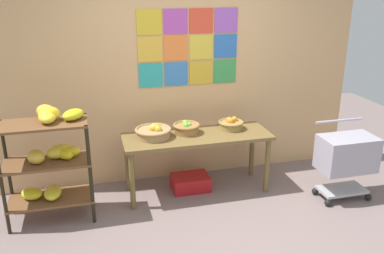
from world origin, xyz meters
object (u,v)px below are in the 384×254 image
Objects in this scene: banana_shelf_unit at (50,153)px; produce_crate_under_table at (190,182)px; display_table at (197,142)px; shopping_cart at (346,156)px; fruit_basket_centre at (186,128)px; fruit_basket_right at (154,132)px; fruit_basket_back_right at (231,124)px.

banana_shelf_unit reaches higher than produce_crate_under_table.
shopping_cart is at bearing -20.46° from display_table.
banana_shelf_unit is at bearing -173.38° from display_table.
banana_shelf_unit is 1.52m from fruit_basket_centre.
fruit_basket_right reaches higher than display_table.
fruit_basket_back_right is at bearing 12.43° from display_table.
fruit_basket_back_right is 0.67× the size of produce_crate_under_table.
banana_shelf_unit is at bearing -169.39° from fruit_basket_centre.
banana_shelf_unit is 1.61m from display_table.
display_table is 5.71× the size of fruit_basket_back_right.
banana_shelf_unit reaches higher than fruit_basket_centre.
shopping_cart reaches higher than fruit_basket_centre.
produce_crate_under_table is at bearing -54.06° from fruit_basket_centre.
produce_crate_under_table is 1.82m from shopping_cart.
shopping_cart reaches higher than display_table.
banana_shelf_unit reaches higher than display_table.
banana_shelf_unit reaches higher than shopping_cart.
fruit_basket_centre is 0.35× the size of shopping_cart.
produce_crate_under_table is at bearing -174.34° from fruit_basket_back_right.
fruit_basket_right is at bearing 12.37° from banana_shelf_unit.
fruit_basket_back_right is at bearing 145.02° from shopping_cart.
banana_shelf_unit reaches higher than fruit_basket_back_right.
shopping_cart is (1.14, -0.69, -0.25)m from fruit_basket_back_right.
fruit_basket_back_right reaches higher than produce_crate_under_table.
shopping_cart is (1.58, -0.59, -0.10)m from display_table.
fruit_basket_back_right is at bearing 2.56° from fruit_basket_right.
fruit_basket_back_right is (0.55, 0.00, -0.00)m from fruit_basket_centre.
display_table is at bearing -42.95° from fruit_basket_centre.
shopping_cart is at bearing -22.13° from fruit_basket_centre.
display_table reaches higher than produce_crate_under_table.
fruit_basket_centre is at bearing 154.11° from shopping_cart.
fruit_basket_centre is 0.39m from fruit_basket_right.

